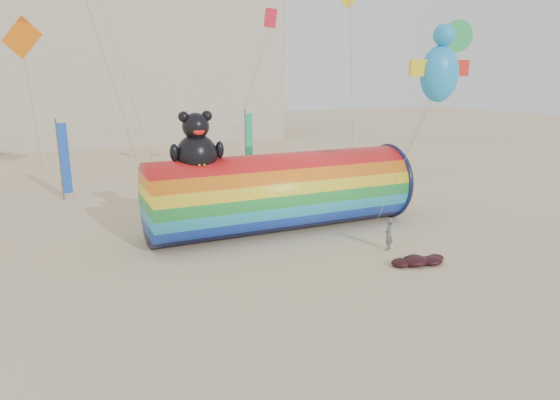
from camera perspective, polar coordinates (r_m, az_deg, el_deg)
name	(u,v)px	position (r m, az deg, el deg)	size (l,w,h in m)	color
ground	(284,263)	(21.49, 0.45, -7.25)	(160.00, 160.00, 0.00)	#CCB58C
hotel_building	(7,51)	(64.21, -28.70, 14.75)	(60.40, 15.40, 20.60)	#B7AD99
windsock_assembly	(281,190)	(25.52, 0.08, 1.16)	(13.72, 4.18, 6.32)	red
kite_handler	(389,234)	(23.37, 12.33, -3.84)	(0.55, 0.36, 1.50)	#55575D
fabric_bundle	(418,260)	(22.12, 15.54, -6.68)	(2.62, 1.35, 0.41)	#360910
festival_banners	(176,150)	(36.07, -11.82, 5.60)	(14.13, 3.02, 5.20)	#59595E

